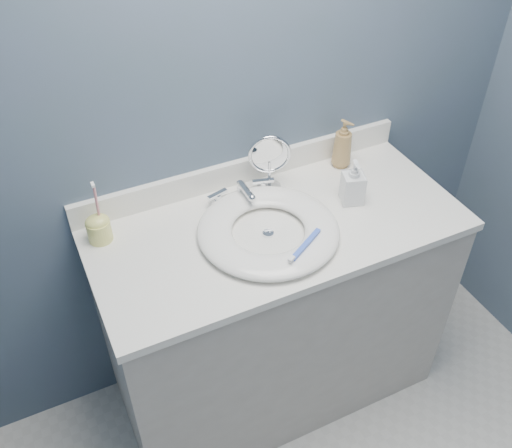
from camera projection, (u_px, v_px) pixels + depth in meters
back_wall at (241, 98)px, 1.82m from camera, size 2.20×0.02×2.40m
vanity_cabinet at (275, 316)px, 2.14m from camera, size 1.20×0.55×0.85m
countertop at (278, 228)px, 1.85m from camera, size 1.22×0.57×0.03m
backsplash at (244, 170)px, 1.99m from camera, size 1.22×0.02×0.09m
basin at (268, 230)px, 1.79m from camera, size 0.45×0.45×0.04m
drain at (268, 234)px, 1.80m from camera, size 0.04×0.04×0.01m
faucet at (242, 193)px, 1.92m from camera, size 0.25×0.13×0.07m
makeup_mirror at (269, 160)px, 1.91m from camera, size 0.14×0.08×0.21m
soap_bottle_amber at (343, 144)px, 2.04m from camera, size 0.09×0.09×0.19m
soap_bottle_clear at (353, 182)px, 1.89m from camera, size 0.09×0.09×0.16m
toothbrush_holder at (99, 227)px, 1.76m from camera, size 0.08×0.08×0.22m
toothbrush_lying at (305, 245)px, 1.70m from camera, size 0.16×0.10×0.02m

